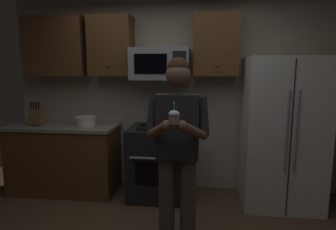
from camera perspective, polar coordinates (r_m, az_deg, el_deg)
wall_back at (r=4.02m, az=1.17°, el=3.92°), size 4.40×0.10×2.60m
oven_range at (r=3.82m, az=-1.73°, el=-9.21°), size 0.76×0.70×0.93m
microwave at (r=3.75m, az=-1.54°, el=9.97°), size 0.74×0.41×0.40m
refrigerator at (r=3.75m, az=21.45°, el=-3.26°), size 0.90×0.75×1.80m
cabinet_row_upper at (r=3.93m, az=-9.98°, el=13.15°), size 2.78×0.36×0.76m
counter_left at (r=4.23m, az=-19.56°, el=-7.94°), size 1.44×0.66×0.92m
knife_block at (r=4.22m, az=-24.40°, el=-0.27°), size 0.16×0.15×0.32m
bowl_large_white at (r=3.97m, az=-15.91°, el=-1.09°), size 0.26×0.26×0.12m
person at (r=2.64m, az=1.88°, el=-5.54°), size 0.60×0.48×1.76m
cupcake at (r=2.26m, az=1.20°, el=-0.35°), size 0.09×0.09×0.17m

